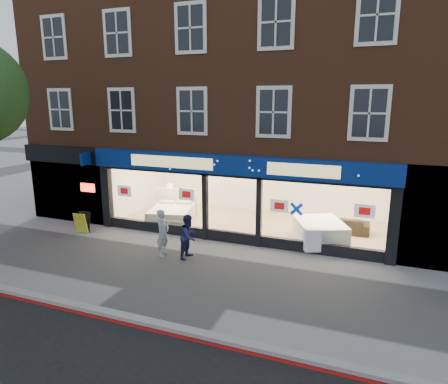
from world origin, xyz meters
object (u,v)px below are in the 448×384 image
Objects in this scene: mattress_stack at (320,232)px; pedestrian_blue at (189,236)px; sofa at (341,224)px; a_board at (82,223)px; pedestrian_grey at (163,233)px; display_bed at (172,213)px.

pedestrian_blue reaches higher than mattress_stack.
a_board is (-9.64, -3.54, 0.01)m from sofa.
a_board reaches higher than sofa.
sofa is 1.33× the size of pedestrian_grey.
pedestrian_grey is at bearing 36.68° from sofa.
pedestrian_blue is (5.10, -0.77, 0.33)m from a_board.
sofa is at bearing -4.24° from display_bed.
a_board is 4.30m from pedestrian_grey.
display_bed is 3.62m from pedestrian_grey.
a_board is at bearing 17.66° from sofa.
pedestrian_grey reaches higher than pedestrian_blue.
a_board is at bearing -152.40° from display_bed.
display_bed is at bearing 176.98° from mattress_stack.
pedestrian_blue is at bearing 41.06° from sofa.
display_bed is at bearing 41.29° from pedestrian_blue.
mattress_stack is 4.85m from pedestrian_blue.
display_bed reaches higher than sofa.
sofa is at bearing 16.36° from a_board.
pedestrian_blue is at bearing -144.10° from mattress_stack.
sofa is at bearing -41.84° from pedestrian_blue.
pedestrian_grey is (-4.84, -2.97, 0.31)m from mattress_stack.
pedestrian_blue is at bearing -81.32° from pedestrian_grey.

